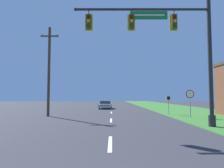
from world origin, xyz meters
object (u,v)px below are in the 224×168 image
object	(u,v)px
car_ahead	(106,105)
utility_pole_near	(49,70)
signal_mast	(174,44)
route_sign_post	(169,100)
stop_sign	(191,97)

from	to	relation	value
car_ahead	utility_pole_near	size ratio (longest dim) A/B	0.50
signal_mast	route_sign_post	xyz separation A→B (m)	(2.00, 8.42, -3.79)
signal_mast	stop_sign	xyz separation A→B (m)	(3.11, 5.41, -3.46)
car_ahead	utility_pole_near	distance (m)	14.15
car_ahead	route_sign_post	world-z (taller)	route_sign_post
signal_mast	utility_pole_near	size ratio (longest dim) A/B	1.02
signal_mast	stop_sign	world-z (taller)	signal_mast
utility_pole_near	route_sign_post	bearing A→B (deg)	6.64
signal_mast	route_sign_post	distance (m)	9.45
stop_sign	utility_pole_near	distance (m)	13.73
car_ahead	utility_pole_near	bearing A→B (deg)	-112.67
car_ahead	utility_pole_near	world-z (taller)	utility_pole_near
signal_mast	stop_sign	size ratio (longest dim) A/B	3.61
signal_mast	stop_sign	bearing A→B (deg)	60.15
signal_mast	route_sign_post	bearing A→B (deg)	76.63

